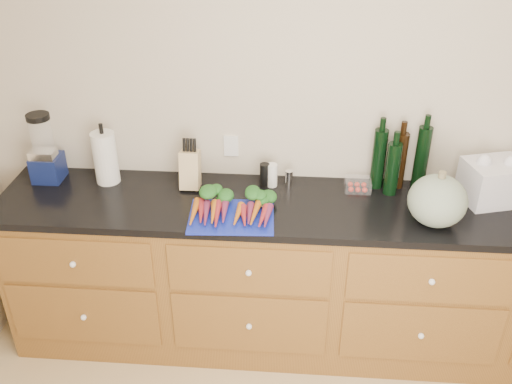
# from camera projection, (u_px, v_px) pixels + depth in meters

# --- Properties ---
(wall_back) EXTENTS (4.10, 0.05, 2.60)m
(wall_back) POSITION_uv_depth(u_px,v_px,m) (341.00, 117.00, 3.07)
(wall_back) COLOR beige
(wall_back) RESTS_ON ground
(cabinets) EXTENTS (3.60, 0.64, 0.90)m
(cabinets) POSITION_uv_depth(u_px,v_px,m) (333.00, 279.00, 3.22)
(cabinets) COLOR brown
(cabinets) RESTS_ON ground
(countertop) EXTENTS (3.64, 0.62, 0.04)m
(countertop) POSITION_uv_depth(u_px,v_px,m) (339.00, 209.00, 2.99)
(countertop) COLOR black
(countertop) RESTS_ON cabinets
(cutting_board) EXTENTS (0.44, 0.34, 0.01)m
(cutting_board) POSITION_uv_depth(u_px,v_px,m) (231.00, 217.00, 2.87)
(cutting_board) COLOR #1323A5
(cutting_board) RESTS_ON countertop
(carrots) EXTENTS (0.42, 0.31, 0.06)m
(carrots) POSITION_uv_depth(u_px,v_px,m) (232.00, 207.00, 2.89)
(carrots) COLOR #BF6216
(carrots) RESTS_ON cutting_board
(squash) EXTENTS (0.29, 0.29, 0.26)m
(squash) POSITION_uv_depth(u_px,v_px,m) (437.00, 201.00, 2.77)
(squash) COLOR slate
(squash) RESTS_ON countertop
(blender_appliance) EXTENTS (0.15, 0.15, 0.39)m
(blender_appliance) POSITION_uv_depth(u_px,v_px,m) (45.00, 152.00, 3.13)
(blender_appliance) COLOR #101A4C
(blender_appliance) RESTS_ON countertop
(paper_towel) EXTENTS (0.13, 0.13, 0.29)m
(paper_towel) POSITION_uv_depth(u_px,v_px,m) (105.00, 158.00, 3.12)
(paper_towel) COLOR white
(paper_towel) RESTS_ON countertop
(knife_block) EXTENTS (0.10, 0.10, 0.21)m
(knife_block) POSITION_uv_depth(u_px,v_px,m) (190.00, 170.00, 3.10)
(knife_block) COLOR tan
(knife_block) RESTS_ON countertop
(grinder_salt) EXTENTS (0.06, 0.06, 0.13)m
(grinder_salt) POSITION_uv_depth(u_px,v_px,m) (272.00, 175.00, 3.12)
(grinder_salt) COLOR white
(grinder_salt) RESTS_ON countertop
(grinder_pepper) EXTENTS (0.05, 0.05, 0.13)m
(grinder_pepper) POSITION_uv_depth(u_px,v_px,m) (265.00, 175.00, 3.12)
(grinder_pepper) COLOR black
(grinder_pepper) RESTS_ON countertop
(canister_chrome) EXTENTS (0.04, 0.04, 0.10)m
(canister_chrome) POSITION_uv_depth(u_px,v_px,m) (289.00, 179.00, 3.12)
(canister_chrome) COLOR white
(canister_chrome) RESTS_ON countertop
(tomato_box) EXTENTS (0.14, 0.11, 0.06)m
(tomato_box) POSITION_uv_depth(u_px,v_px,m) (358.00, 185.00, 3.10)
(tomato_box) COLOR white
(tomato_box) RESTS_ON countertop
(bottles) EXTENTS (0.30, 0.15, 0.36)m
(bottles) POSITION_uv_depth(u_px,v_px,m) (399.00, 161.00, 3.05)
(bottles) COLOR black
(bottles) RESTS_ON countertop
(grocery_bag) EXTENTS (0.35, 0.31, 0.22)m
(grocery_bag) POSITION_uv_depth(u_px,v_px,m) (493.00, 182.00, 2.97)
(grocery_bag) COLOR white
(grocery_bag) RESTS_ON countertop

